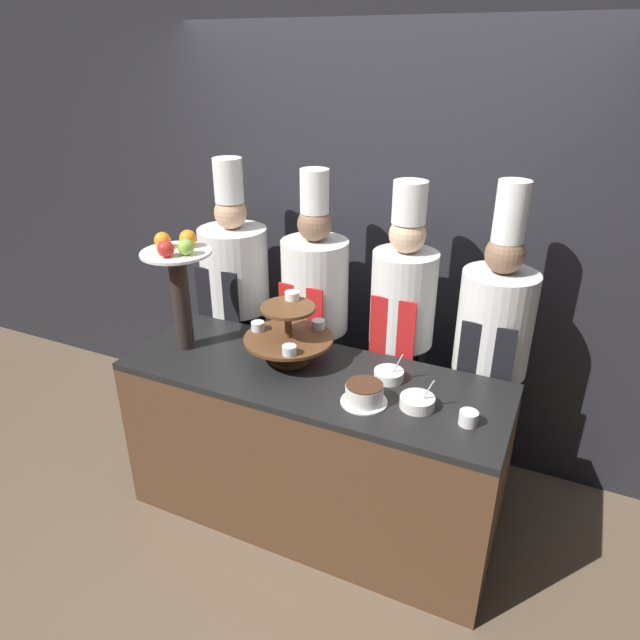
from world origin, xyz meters
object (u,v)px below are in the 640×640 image
serving_bowl_far (389,375)px  chef_left (236,297)px  cup_white (468,418)px  chef_center_right (401,326)px  fruit_pedestal (179,277)px  cake_round (364,394)px  chef_right (491,349)px  serving_bowl_near (417,402)px  chef_center_left (315,313)px  tiered_stand (289,333)px

serving_bowl_far → chef_left: (-1.14, 0.43, 0.04)m
cup_white → serving_bowl_far: bearing=154.6°
cup_white → serving_bowl_far: (-0.42, 0.20, -0.01)m
serving_bowl_far → cup_white: bearing=-25.4°
chef_left → chef_center_right: bearing=0.0°
fruit_pedestal → cake_round: bearing=-5.3°
chef_left → chef_center_right: chef_left is taller
cup_white → chef_right: chef_right is taller
serving_bowl_near → chef_center_right: bearing=114.3°
cup_white → serving_bowl_near: bearing=172.2°
cup_white → chef_center_left: size_ratio=0.05×
chef_left → chef_right: (1.54, -0.00, -0.01)m
tiered_stand → chef_center_left: bearing=99.0°
chef_left → cup_white: bearing=-21.9°
cup_white → serving_bowl_far: size_ratio=0.53×
cup_white → fruit_pedestal: bearing=177.6°
tiered_stand → fruit_pedestal: (-0.57, -0.11, 0.25)m
fruit_pedestal → serving_bowl_far: size_ratio=4.10×
cake_round → cup_white: cake_round is taller
serving_bowl_near → chef_center_right: 0.65m
tiered_stand → serving_bowl_far: bearing=3.4°
cake_round → serving_bowl_far: size_ratio=1.40×
cup_white → chef_center_right: bearing=128.7°
cake_round → serving_bowl_near: 0.24m
chef_left → serving_bowl_near: bearing=-24.1°
chef_center_right → serving_bowl_near: bearing=-65.7°
serving_bowl_near → serving_bowl_far: serving_bowl_near is taller
serving_bowl_far → fruit_pedestal: bearing=-172.8°
cup_white → serving_bowl_near: size_ratio=0.52×
cake_round → cup_white: (0.46, 0.03, -0.02)m
chef_center_left → tiered_stand: bearing=-81.0°
tiered_stand → chef_left: size_ratio=0.25×
chef_center_left → chef_center_right: (0.52, 0.00, 0.02)m
tiered_stand → fruit_pedestal: bearing=-169.4°
chef_left → chef_right: 1.54m
serving_bowl_far → chef_right: chef_right is taller
tiered_stand → cup_white: size_ratio=5.59×
cake_round → chef_right: bearing=56.3°
chef_center_left → fruit_pedestal: bearing=-131.2°
tiered_stand → chef_left: (-0.61, 0.46, -0.09)m
serving_bowl_far → chef_center_right: (-0.08, 0.43, 0.06)m
cake_round → chef_right: 0.79m
cake_round → chef_center_left: 0.87m
serving_bowl_near → tiered_stand: bearing=169.2°
serving_bowl_far → serving_bowl_near: bearing=-41.5°
serving_bowl_near → chef_left: 1.45m
fruit_pedestal → chef_center_right: chef_center_right is taller
cake_round → serving_bowl_near: bearing=16.3°
tiered_stand → serving_bowl_near: size_ratio=2.91×
cake_round → chef_right: chef_right is taller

